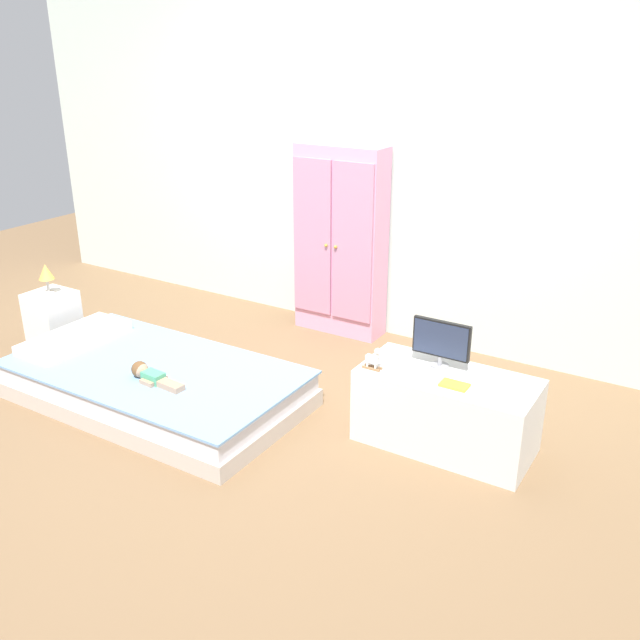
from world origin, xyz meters
name	(u,v)px	position (x,y,z in m)	size (l,w,h in m)	color
ground_plane	(240,412)	(0.00, 0.00, -0.01)	(10.00, 10.00, 0.02)	brown
back_wall	(368,150)	(0.00, 1.57, 1.35)	(6.40, 0.05, 2.70)	silver
bed	(156,384)	(-0.52, -0.17, 0.11)	(1.81, 0.98, 0.23)	beige
pillow	(75,338)	(-1.22, -0.17, 0.26)	(0.32, 0.71, 0.06)	white
doll	(148,374)	(-0.42, -0.31, 0.27)	(0.39, 0.14, 0.10)	#4CA375
nightstand	(54,322)	(-1.66, 0.02, 0.22)	(0.29, 0.29, 0.44)	white
table_lamp	(46,273)	(-1.66, 0.02, 0.58)	(0.11, 0.11, 0.21)	#B7B2AD
wardrobe	(340,241)	(-0.12, 1.41, 0.70)	(0.67, 0.27, 1.40)	#E599BC
tv_stand	(446,411)	(1.19, 0.29, 0.21)	(0.94, 0.45, 0.43)	silver
tv_monitor	(441,341)	(1.11, 0.37, 0.58)	(0.32, 0.10, 0.27)	#99999E
rocking_horse_toy	(374,359)	(0.82, 0.15, 0.49)	(0.11, 0.04, 0.13)	#8E6642
book_yellow	(454,385)	(1.26, 0.19, 0.43)	(0.15, 0.09, 0.01)	gold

